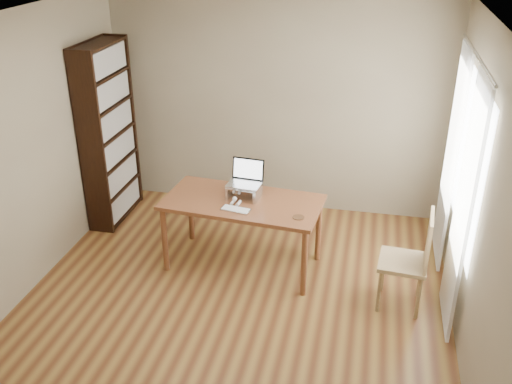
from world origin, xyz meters
name	(u,v)px	position (x,y,z in m)	size (l,w,h in m)	color
room	(232,184)	(0.03, 0.01, 1.30)	(4.04, 4.54, 2.64)	#562E16
bookshelf	(109,134)	(-1.83, 1.55, 1.05)	(0.30, 0.90, 2.10)	black
curtains	(457,179)	(1.92, 0.80, 1.17)	(0.03, 1.90, 2.25)	white
desk	(242,208)	(-0.07, 0.79, 0.67)	(1.63, 0.93, 0.75)	brown
laptop_stand	(244,190)	(-0.07, 0.87, 0.83)	(0.32, 0.25, 0.13)	silver
laptop	(245,178)	(-0.07, 0.93, 0.94)	(0.35, 0.30, 0.23)	silver
keyboard	(236,210)	(-0.08, 0.57, 0.76)	(0.30, 0.17, 0.02)	silver
coaster	(298,217)	(0.53, 0.56, 0.75)	(0.11, 0.11, 0.01)	brown
cat	(242,190)	(-0.10, 0.90, 0.81)	(0.24, 0.48, 0.15)	#3F3631
chair	(412,257)	(1.60, 0.44, 0.53)	(0.47, 0.47, 0.97)	tan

